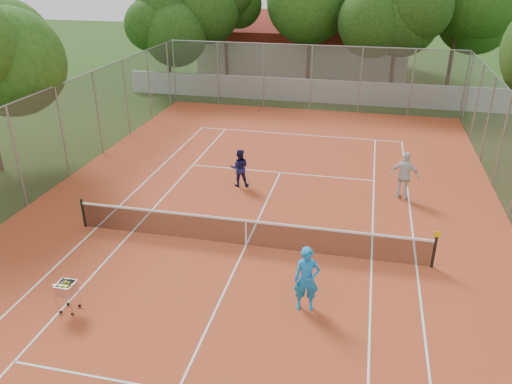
% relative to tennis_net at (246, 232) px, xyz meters
% --- Properties ---
extents(ground, '(120.00, 120.00, 0.00)m').
position_rel_tennis_net_xyz_m(ground, '(0.00, 0.00, -0.51)').
color(ground, '#1B370F').
rests_on(ground, ground).
extents(court_pad, '(18.00, 34.00, 0.02)m').
position_rel_tennis_net_xyz_m(court_pad, '(0.00, 0.00, -0.50)').
color(court_pad, '#B04422').
rests_on(court_pad, ground).
extents(court_lines, '(10.98, 23.78, 0.01)m').
position_rel_tennis_net_xyz_m(court_lines, '(0.00, 0.00, -0.49)').
color(court_lines, white).
rests_on(court_lines, court_pad).
extents(tennis_net, '(11.88, 0.10, 0.98)m').
position_rel_tennis_net_xyz_m(tennis_net, '(0.00, 0.00, 0.00)').
color(tennis_net, black).
rests_on(tennis_net, court_pad).
extents(perimeter_fence, '(18.00, 34.00, 4.00)m').
position_rel_tennis_net_xyz_m(perimeter_fence, '(0.00, 0.00, 1.49)').
color(perimeter_fence, slate).
rests_on(perimeter_fence, ground).
extents(boundary_wall, '(26.00, 0.30, 1.50)m').
position_rel_tennis_net_xyz_m(boundary_wall, '(0.00, 19.00, 0.24)').
color(boundary_wall, silver).
rests_on(boundary_wall, ground).
extents(clubhouse, '(16.40, 9.00, 4.40)m').
position_rel_tennis_net_xyz_m(clubhouse, '(-2.00, 29.00, 1.69)').
color(clubhouse, beige).
rests_on(clubhouse, ground).
extents(tropical_trees, '(29.00, 19.00, 10.00)m').
position_rel_tennis_net_xyz_m(tropical_trees, '(0.00, 22.00, 4.49)').
color(tropical_trees, '#15340D').
rests_on(tropical_trees, ground).
extents(player_near, '(0.76, 0.57, 1.89)m').
position_rel_tennis_net_xyz_m(player_near, '(2.37, -2.85, 0.45)').
color(player_near, '#1881D2').
rests_on(player_near, court_pad).
extents(player_far_left, '(0.90, 0.78, 1.61)m').
position_rel_tennis_net_xyz_m(player_far_left, '(-1.42, 4.66, 0.31)').
color(player_far_left, '#181949').
rests_on(player_far_left, court_pad).
extents(player_far_right, '(1.22, 0.75, 1.94)m').
position_rel_tennis_net_xyz_m(player_far_right, '(5.22, 4.91, 0.48)').
color(player_far_right, silver).
rests_on(player_far_right, court_pad).
extents(ball_hopper, '(0.52, 0.52, 0.98)m').
position_rel_tennis_net_xyz_m(ball_hopper, '(-3.86, -4.38, -0.00)').
color(ball_hopper, '#B5B5BC').
rests_on(ball_hopper, court_pad).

